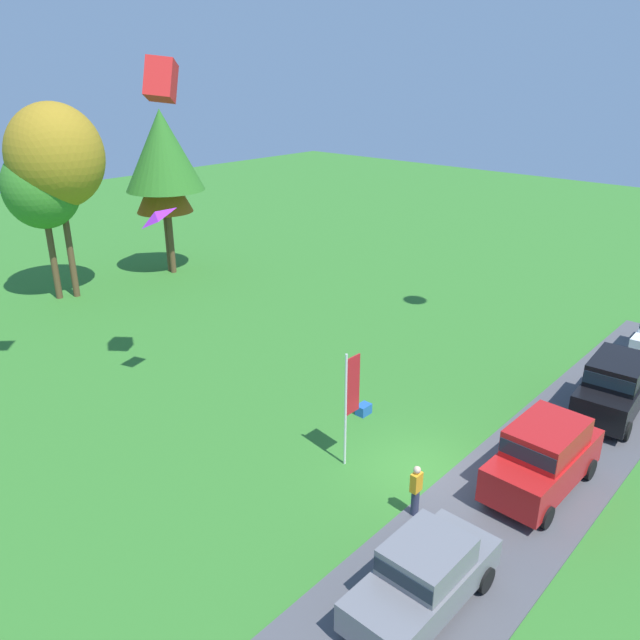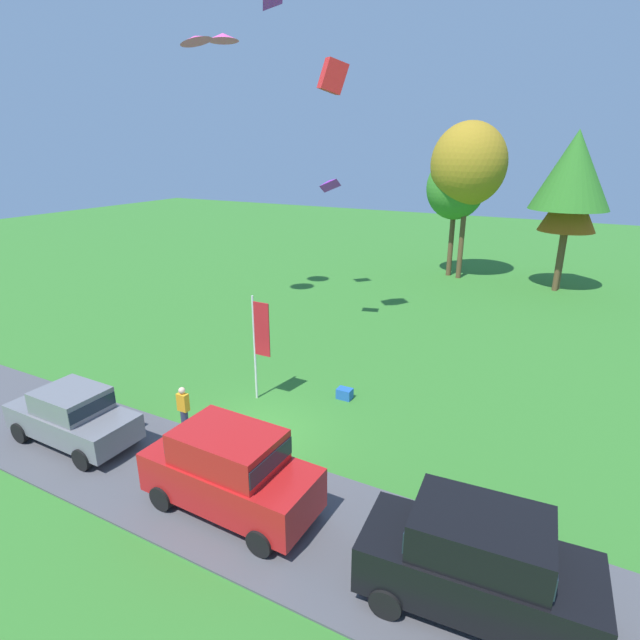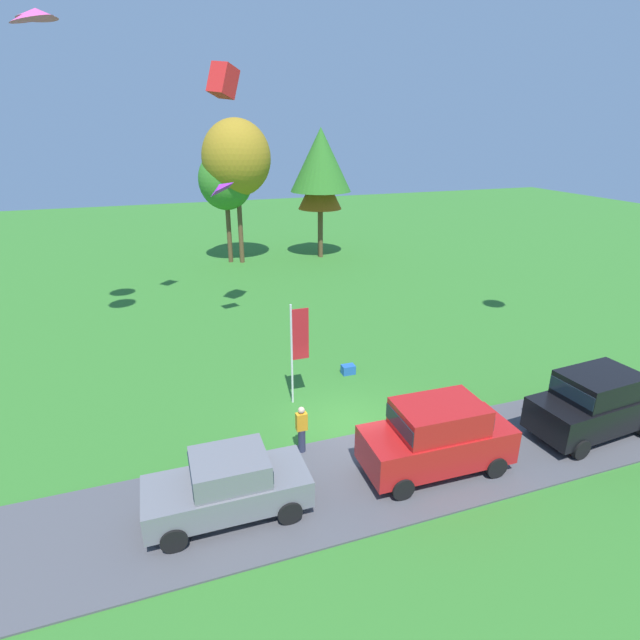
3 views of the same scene
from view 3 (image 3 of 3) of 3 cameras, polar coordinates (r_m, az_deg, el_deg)
The scene contains 16 objects.
ground_plane at distance 18.38m, azimuth 3.44°, elevation -11.83°, with size 120.00×120.00×0.00m, color #337528.
pavement_strip at distance 16.25m, azimuth 7.49°, elevation -16.89°, with size 36.00×4.40×0.06m, color #4C4C51.
car_sedan_mid_row at distance 14.33m, azimuth -10.45°, elevation -17.92°, with size 4.42×1.99×1.84m.
car_suv_near_entrance at distance 15.91m, azimuth 13.24°, elevation -12.62°, with size 4.64×2.13×2.28m.
car_suv_far_end at distance 19.58m, azimuth 28.99°, elevation -8.12°, with size 4.73×2.33×2.28m.
person_on_lawn at distance 16.50m, azimuth -2.11°, elevation -12.40°, with size 0.36×0.24×1.71m.
tree_center_back at distance 39.51m, azimuth -10.74°, elevation 15.41°, with size 4.04×4.04×8.53m.
tree_left_of_center at distance 39.10m, azimuth -9.53°, elevation 17.77°, with size 5.06×5.06×10.68m.
tree_far_left at distance 40.38m, azimuth 0.08°, elevation 17.80°, with size 4.75×4.75×10.04m.
tree_right_of_center at distance 40.97m, azimuth -0.01°, elevation 14.95°, with size 3.48×3.48×7.35m.
flag_banner at distance 18.60m, azimuth -2.59°, elevation -2.45°, with size 0.71×0.08×4.03m.
cooler_box at distance 21.73m, azimuth 3.24°, elevation -5.66°, with size 0.56×0.40×0.40m, color blue.
kite_box_low_drifter at distance 24.27m, azimuth -11.02°, elevation 25.27°, with size 0.90×0.90×1.26m, color red.
kite_delta_trailing_tail at distance 23.80m, azimuth -30.24°, elevation 27.90°, with size 1.57×1.57×0.27m, color #EA4C9E.
kite_delta_mid_center at distance 25.98m, azimuth -29.69°, elevation 28.18°, with size 1.58×1.58×0.36m, color #EA4C9E.
kite_diamond_high_right at distance 24.78m, azimuth -11.42°, elevation 14.64°, with size 0.82×1.06×0.28m, color purple.
Camera 3 is at (-6.09, -14.17, 9.99)m, focal length 28.00 mm.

